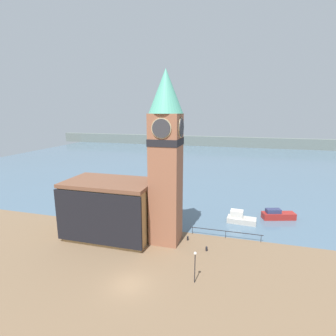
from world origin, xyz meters
TOP-DOWN VIEW (x-y plane):
  - ground_plane at (0.00, 0.00)m, footprint 160.00×160.00m
  - water at (0.00, 73.49)m, footprint 160.00×120.00m
  - far_shoreline at (0.00, 113.49)m, footprint 180.00×3.00m
  - pier_railing at (9.10, 13.24)m, footprint 10.25×0.08m
  - clock_tower at (1.06, 10.31)m, footprint 4.42×4.42m
  - pier_building at (-7.10, 9.56)m, footprint 12.41×7.50m
  - boat_near at (11.08, 19.29)m, footprint 4.69×2.34m
  - boat_far at (17.17, 22.56)m, footprint 5.63×3.17m
  - mooring_bollard_near at (4.00, 11.12)m, footprint 0.26×0.26m
  - mooring_bollard_far at (6.93, 8.96)m, footprint 0.29×0.29m
  - lamp_post at (6.52, 2.18)m, footprint 0.32×0.32m

SIDE VIEW (x-z plane):
  - water at x=0.00m, z-range 0.00..0.00m
  - ground_plane at x=0.00m, z-range 0.00..0.00m
  - mooring_bollard_far at x=6.93m, z-range 0.02..0.66m
  - mooring_bollard_near at x=4.00m, z-range 0.03..0.68m
  - boat_far at x=17.17m, z-range -0.19..1.56m
  - boat_near at x=11.08m, z-range -0.28..1.74m
  - pier_railing at x=9.10m, z-range 0.40..1.49m
  - far_shoreline at x=0.00m, z-range 0.00..5.00m
  - lamp_post at x=6.52m, z-range 0.74..4.32m
  - pier_building at x=-7.10m, z-range 0.02..8.28m
  - clock_tower at x=1.06m, z-range 0.72..23.74m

